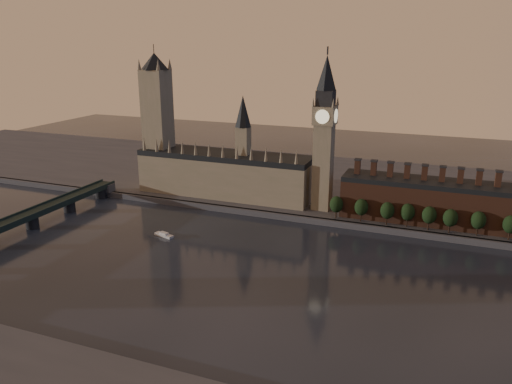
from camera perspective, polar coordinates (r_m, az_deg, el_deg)
ground at (r=253.04m, az=-1.02°, el=-10.01°), size 900.00×900.00×0.00m
north_bank at (r=411.68m, az=8.43°, el=0.89°), size 900.00×182.00×4.00m
palace_of_westminster at (r=368.61m, az=-3.52°, el=2.30°), size 130.00×30.30×74.00m
victoria_tower at (r=387.53m, az=-11.19°, el=8.39°), size 24.00×24.00×108.00m
big_ben at (r=332.47m, az=7.82°, el=6.78°), size 15.00×15.00×107.00m
chimney_block at (r=332.90m, az=19.32°, el=-0.95°), size 110.00×25.00×37.00m
embankment_tree_0 at (r=325.14m, az=9.17°, el=-1.41°), size 8.60×8.60×14.88m
embankment_tree_1 at (r=322.59m, az=11.95°, el=-1.71°), size 8.60×8.60×14.88m
embankment_tree_2 at (r=320.12m, az=14.78°, el=-2.06°), size 8.60×8.60×14.88m
embankment_tree_3 at (r=320.71m, az=16.94°, el=-2.21°), size 8.60×8.60×14.88m
embankment_tree_4 at (r=319.32m, az=19.19°, el=-2.51°), size 8.60×8.60×14.88m
embankment_tree_5 at (r=318.67m, az=21.33°, el=-2.78°), size 8.60×8.60×14.88m
embankment_tree_6 at (r=320.93m, az=24.08°, el=-2.97°), size 8.60×8.60×14.88m
embankment_tree_7 at (r=321.77m, az=27.10°, el=-3.32°), size 8.60×8.60×14.88m
westminster_bridge at (r=334.64m, az=-26.65°, el=-3.62°), size 14.00×200.00×11.55m
river_boat at (r=310.38m, az=-10.47°, el=-4.83°), size 13.52×6.81×2.60m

